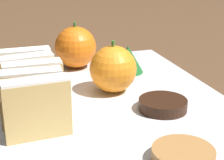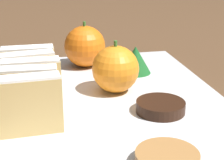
{
  "view_description": "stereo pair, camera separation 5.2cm",
  "coord_description": "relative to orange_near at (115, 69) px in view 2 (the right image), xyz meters",
  "views": [
    {
      "loc": [
        -0.15,
        -0.47,
        0.22
      ],
      "look_at": [
        0.0,
        0.0,
        0.04
      ],
      "focal_mm": 60.0,
      "sensor_mm": 36.0,
      "label": 1
    },
    {
      "loc": [
        -0.1,
        -0.48,
        0.22
      ],
      "look_at": [
        0.0,
        0.0,
        0.04
      ],
      "focal_mm": 60.0,
      "sensor_mm": 36.0,
      "label": 2
    }
  ],
  "objects": [
    {
      "name": "stollen_slice_second",
      "position": [
        -0.13,
        -0.07,
        0.0
      ],
      "size": [
        0.08,
        0.03,
        0.07
      ],
      "color": "tan",
      "rests_on": "serving_platter"
    },
    {
      "name": "evergreen_sprig",
      "position": [
        0.05,
        0.08,
        -0.01
      ],
      "size": [
        0.05,
        0.05,
        0.05
      ],
      "color": "#195623",
      "rests_on": "serving_platter"
    },
    {
      "name": "gingerbread_cookie",
      "position": [
        0.01,
        -0.2,
        -0.03
      ],
      "size": [
        0.07,
        0.07,
        0.01
      ],
      "color": "#A3703D",
      "rests_on": "serving_platter"
    },
    {
      "name": "stollen_slice_third",
      "position": [
        -0.12,
        -0.04,
        0.0
      ],
      "size": [
        0.08,
        0.02,
        0.07
      ],
      "color": "tan",
      "rests_on": "serving_platter"
    },
    {
      "name": "serving_platter",
      "position": [
        -0.01,
        -0.03,
        -0.04
      ],
      "size": [
        0.32,
        0.45,
        0.01
      ],
      "color": "silver",
      "rests_on": "ground_plane"
    },
    {
      "name": "stollen_slice_fourth",
      "position": [
        -0.13,
        -0.01,
        0.0
      ],
      "size": [
        0.08,
        0.03,
        0.07
      ],
      "color": "tan",
      "rests_on": "serving_platter"
    },
    {
      "name": "ground_plane",
      "position": [
        -0.01,
        -0.03,
        -0.05
      ],
      "size": [
        6.0,
        6.0,
        0.0
      ],
      "primitive_type": "plane",
      "color": "#513823"
    },
    {
      "name": "orange_near",
      "position": [
        0.0,
        0.0,
        0.0
      ],
      "size": [
        0.07,
        0.07,
        0.08
      ],
      "color": "orange",
      "rests_on": "serving_platter"
    },
    {
      "name": "chocolate_cookie",
      "position": [
        0.04,
        -0.08,
        -0.03
      ],
      "size": [
        0.07,
        0.07,
        0.01
      ],
      "color": "black",
      "rests_on": "serving_platter"
    },
    {
      "name": "stollen_slice_front",
      "position": [
        -0.13,
        -0.11,
        0.0
      ],
      "size": [
        0.08,
        0.03,
        0.07
      ],
      "color": "tan",
      "rests_on": "serving_platter"
    },
    {
      "name": "stollen_slice_fifth",
      "position": [
        -0.13,
        0.02,
        0.0
      ],
      "size": [
        0.08,
        0.02,
        0.07
      ],
      "color": "tan",
      "rests_on": "serving_platter"
    },
    {
      "name": "orange_far",
      "position": [
        -0.03,
        0.13,
        0.0
      ],
      "size": [
        0.07,
        0.07,
        0.08
      ],
      "color": "orange",
      "rests_on": "serving_platter"
    }
  ]
}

